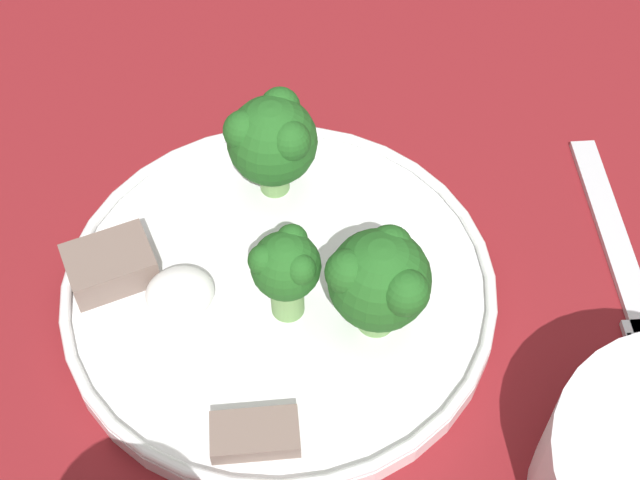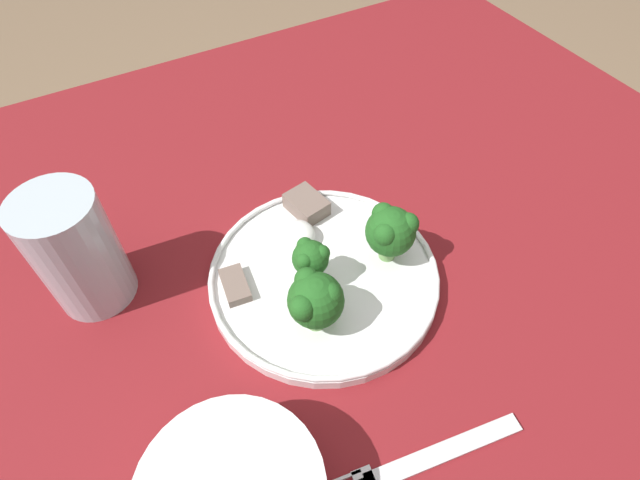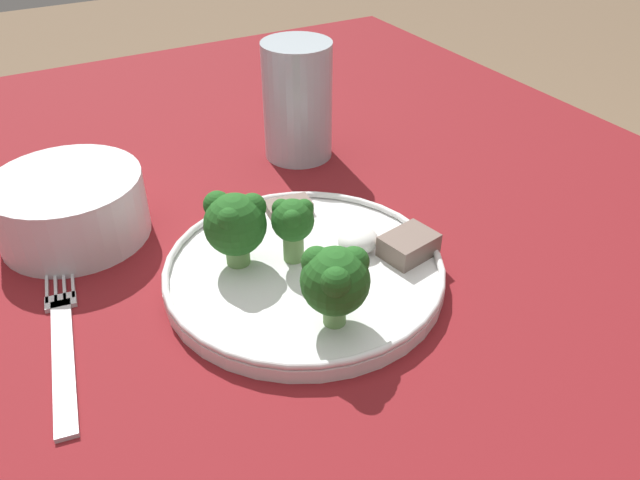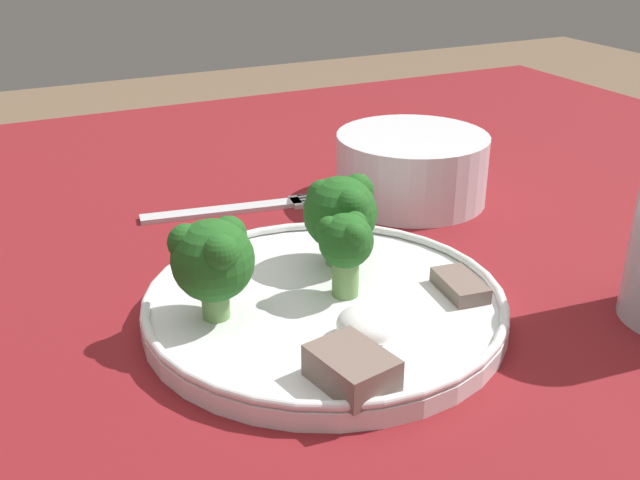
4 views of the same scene
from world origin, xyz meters
TOP-DOWN VIEW (x-y plane):
  - table at (0.00, 0.00)m, footprint 1.05×1.20m
  - dinner_plate at (0.04, -0.03)m, footprint 0.23×0.23m
  - fork at (-0.15, -0.01)m, footprint 0.05×0.19m
  - cream_bowl at (-0.11, 0.13)m, footprint 0.13×0.13m
  - drinking_glass at (0.15, 0.17)m, footprint 0.08×0.08m
  - broccoli_floret_near_rim_left at (0.04, -0.02)m, footprint 0.04×0.04m
  - broccoli_floret_center_left at (0.03, -0.10)m, footprint 0.05×0.05m
  - broccoli_floret_back_left at (0.00, 0.00)m, footprint 0.05×0.05m
  - meat_slice_front_slice at (0.13, -0.06)m, footprint 0.05×0.04m
  - meat_slice_middle_slice at (0.07, 0.05)m, footprint 0.04×0.03m
  - sauce_dollop at (0.10, -0.03)m, footprint 0.04×0.03m

SIDE VIEW (x-z plane):
  - table at x=0.00m, z-range 0.27..1.00m
  - fork at x=-0.15m, z-range 0.73..0.74m
  - dinner_plate at x=0.04m, z-range 0.73..0.75m
  - meat_slice_middle_slice at x=0.07m, z-range 0.74..0.75m
  - meat_slice_front_slice at x=0.13m, z-range 0.74..0.76m
  - sauce_dollop at x=0.10m, z-range 0.74..0.76m
  - cream_bowl at x=-0.11m, z-range 0.73..0.79m
  - broccoli_floret_near_rim_left at x=0.04m, z-range 0.75..0.81m
  - broccoli_floret_back_left at x=0.00m, z-range 0.75..0.81m
  - broccoli_floret_center_left at x=0.03m, z-range 0.75..0.82m
  - drinking_glass at x=0.15m, z-range 0.72..0.85m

